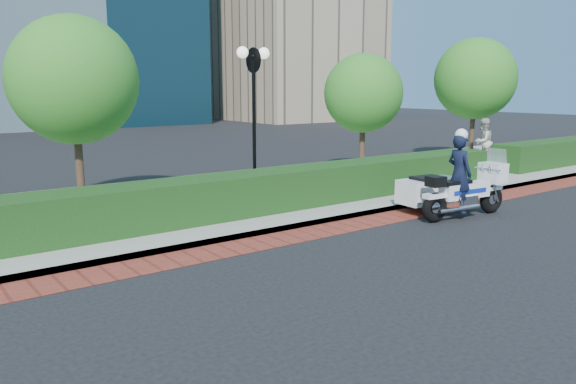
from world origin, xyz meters
TOP-DOWN VIEW (x-y plane):
  - ground at (0.00, 0.00)m, footprint 120.00×120.00m
  - brick_strip at (0.00, 1.50)m, footprint 60.00×1.00m
  - sidewalk at (0.00, 6.00)m, footprint 60.00×8.00m
  - hedge_main at (0.00, 3.60)m, footprint 18.00×1.20m
  - hedge_far at (16.00, 3.60)m, footprint 10.00×1.20m
  - lamppost at (1.00, 5.20)m, footprint 1.02×0.70m
  - tree_b at (-3.50, 6.50)m, footprint 3.20×3.20m
  - tree_c at (6.50, 6.50)m, footprint 2.80×2.80m
  - tree_d at (13.00, 6.50)m, footprint 3.40×3.40m
  - police_motorcycle at (4.11, 0.80)m, footprint 2.80×2.10m
  - pedestrian at (12.08, 5.30)m, footprint 0.93×0.73m

SIDE VIEW (x-z plane):
  - ground at x=0.00m, z-range 0.00..0.00m
  - brick_strip at x=0.00m, z-range 0.00..0.01m
  - sidewalk at x=0.00m, z-range 0.00..0.15m
  - hedge_main at x=0.00m, z-range 0.15..1.15m
  - hedge_far at x=16.00m, z-range 0.15..1.15m
  - police_motorcycle at x=4.11m, z-range -0.36..1.91m
  - pedestrian at x=12.08m, z-range 0.15..2.05m
  - lamppost at x=1.00m, z-range 0.85..5.06m
  - tree_c at x=6.50m, z-range 0.90..5.20m
  - tree_b at x=-3.50m, z-range 0.99..5.88m
  - tree_d at x=13.00m, z-range 1.03..6.19m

